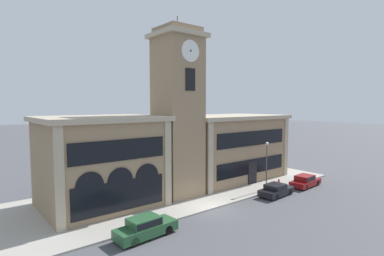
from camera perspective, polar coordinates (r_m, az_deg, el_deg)
ground_plane at (r=28.90m, az=4.07°, el=-15.25°), size 300.00×300.00×0.00m
sidewalk_kerb at (r=34.02m, az=-4.11°, el=-12.07°), size 41.92×13.87×0.15m
clock_tower at (r=31.49m, az=-2.73°, el=2.86°), size 4.89×4.89×18.83m
town_hall_left_wing at (r=30.08m, az=-17.00°, el=-6.05°), size 11.16×9.13×8.65m
town_hall_right_wing at (r=39.83m, az=6.79°, el=-3.57°), size 15.27×9.13×8.37m
parked_car_near at (r=23.37m, az=-8.87°, el=-18.08°), size 4.81×2.05×1.53m
parked_car_mid at (r=33.85m, az=15.70°, el=-11.24°), size 4.36×2.13×1.30m
parked_car_far at (r=38.57m, az=20.74°, el=-9.36°), size 4.63×2.10×1.40m
street_lamp at (r=34.86m, az=14.05°, el=-5.60°), size 0.36×0.36×5.42m
fire_hydrant at (r=37.18m, az=16.21°, el=-10.01°), size 0.22×0.22×0.87m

